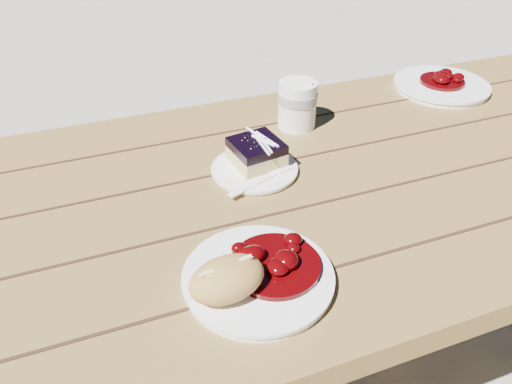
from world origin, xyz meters
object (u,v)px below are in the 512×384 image
object	(u,v)px
blueberry_cake	(256,152)
bread_roll	(227,279)
picnic_table	(263,251)
dessert_plate	(255,170)
second_plate	(441,86)
coffee_cup	(297,105)
main_plate	(258,278)

from	to	relation	value
blueberry_cake	bread_roll	bearing A→B (deg)	-125.74
picnic_table	blueberry_cake	size ratio (longest dim) A/B	18.68
dessert_plate	second_plate	distance (m)	0.64
picnic_table	blueberry_cake	xyz separation A→B (m)	(0.02, 0.08, 0.20)
blueberry_cake	second_plate	size ratio (longest dim) A/B	0.44
blueberry_cake	second_plate	distance (m)	0.63
bread_roll	coffee_cup	bearing A→B (deg)	55.16
main_plate	blueberry_cake	distance (m)	0.33
picnic_table	main_plate	bearing A→B (deg)	-113.29
main_plate	second_plate	bearing A→B (deg)	34.49
picnic_table	main_plate	world-z (taller)	main_plate
main_plate	second_plate	size ratio (longest dim) A/B	0.93
picnic_table	bread_roll	size ratio (longest dim) A/B	17.42
picnic_table	bread_roll	world-z (taller)	bread_roll
coffee_cup	second_plate	world-z (taller)	coffee_cup
blueberry_cake	coffee_cup	world-z (taller)	coffee_cup
dessert_plate	second_plate	bearing A→B (deg)	18.25
dessert_plate	picnic_table	bearing A→B (deg)	-95.27
bread_roll	dessert_plate	xyz separation A→B (m)	(0.16, 0.31, -0.04)
bread_roll	dessert_plate	bearing A→B (deg)	62.93
picnic_table	second_plate	bearing A→B (deg)	23.24
main_plate	blueberry_cake	size ratio (longest dim) A/B	2.12
bread_roll	blueberry_cake	xyz separation A→B (m)	(0.17, 0.32, -0.01)
second_plate	main_plate	bearing A→B (deg)	-145.51
bread_roll	second_plate	xyz separation A→B (m)	(0.77, 0.51, -0.04)
blueberry_cake	coffee_cup	bearing A→B (deg)	33.23
bread_roll	second_plate	distance (m)	0.92
bread_roll	dessert_plate	size ratio (longest dim) A/B	0.68
main_plate	bread_roll	size ratio (longest dim) A/B	1.98
picnic_table	second_plate	xyz separation A→B (m)	(0.62, 0.27, 0.17)
picnic_table	dessert_plate	distance (m)	0.18
blueberry_cake	coffee_cup	xyz separation A→B (m)	(0.15, 0.13, 0.02)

